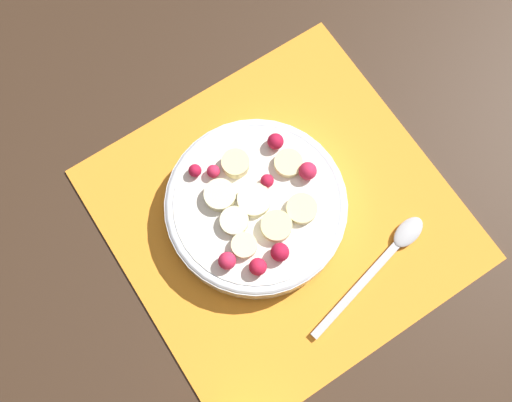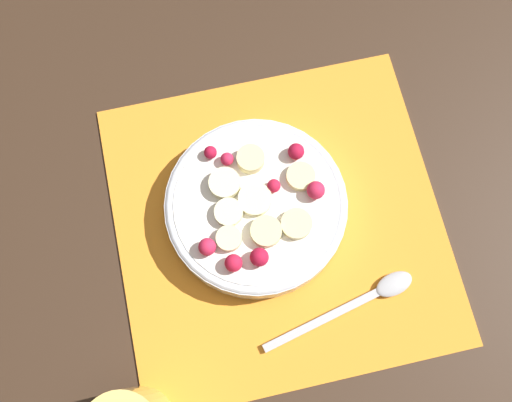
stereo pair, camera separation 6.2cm
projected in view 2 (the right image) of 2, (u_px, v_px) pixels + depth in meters
The scene contains 4 objects.
ground_plane at pixel (279, 223), 0.67m from camera, with size 3.00×3.00×0.00m, color #382619.
placemat at pixel (279, 222), 0.66m from camera, with size 0.37×0.37×0.01m.
fruit_bowl at pixel (256, 206), 0.64m from camera, with size 0.20×0.20×0.06m.
spoon at pixel (367, 297), 0.63m from camera, with size 0.18×0.06×0.01m.
Camera 2 is at (-0.06, -0.15, 0.65)m, focal length 40.00 mm.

